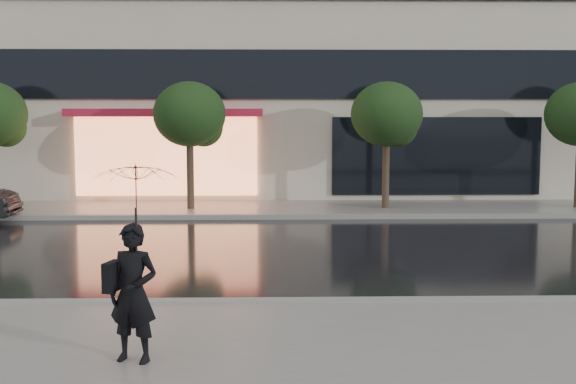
{
  "coord_description": "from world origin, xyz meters",
  "views": [
    {
      "loc": [
        -0.53,
        -12.03,
        3.04
      ],
      "look_at": [
        -0.18,
        2.88,
        1.4
      ],
      "focal_mm": 45.0,
      "sensor_mm": 36.0,
      "label": 1
    }
  ],
  "objects": [
    {
      "name": "pedestrian_with_umbrella",
      "position": [
        -2.11,
        -3.74,
        1.68
      ],
      "size": [
        1.19,
        1.2,
        2.35
      ],
      "rotation": [
        0.0,
        0.0,
        -0.28
      ],
      "color": "black",
      "rests_on": "sidewalk_near"
    },
    {
      "name": "ground",
      "position": [
        0.0,
        0.0,
        0.0
      ],
      "size": [
        120.0,
        120.0,
        0.0
      ],
      "primitive_type": "plane",
      "color": "black",
      "rests_on": "ground"
    },
    {
      "name": "sidewalk_near",
      "position": [
        0.0,
        -3.25,
        0.06
      ],
      "size": [
        60.0,
        4.5,
        0.12
      ],
      "primitive_type": "cube",
      "color": "slate",
      "rests_on": "ground"
    },
    {
      "name": "curb_far",
      "position": [
        0.0,
        8.5,
        0.07
      ],
      "size": [
        60.0,
        0.25,
        0.14
      ],
      "primitive_type": "cube",
      "color": "gray",
      "rests_on": "ground"
    },
    {
      "name": "curb_near",
      "position": [
        0.0,
        -1.0,
        0.07
      ],
      "size": [
        60.0,
        0.25,
        0.14
      ],
      "primitive_type": "cube",
      "color": "gray",
      "rests_on": "ground"
    },
    {
      "name": "sidewalk_far",
      "position": [
        0.0,
        10.25,
        0.06
      ],
      "size": [
        60.0,
        3.5,
        0.12
      ],
      "primitive_type": "cube",
      "color": "slate",
      "rests_on": "ground"
    },
    {
      "name": "tree_mid_west",
      "position": [
        -2.94,
        10.03,
        2.92
      ],
      "size": [
        2.2,
        2.2,
        3.99
      ],
      "color": "#33261C",
      "rests_on": "ground"
    },
    {
      "name": "tree_mid_east",
      "position": [
        3.06,
        10.03,
        2.92
      ],
      "size": [
        2.2,
        2.2,
        3.99
      ],
      "color": "#33261C",
      "rests_on": "ground"
    }
  ]
}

